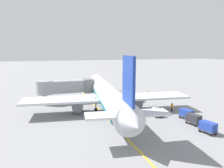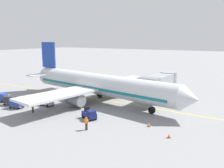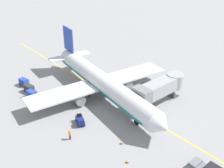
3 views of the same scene
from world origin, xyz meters
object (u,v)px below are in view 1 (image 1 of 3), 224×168
Objects in this scene: baggage_cart_third_in_train at (208,127)px; ground_crew_marshaller at (129,111)px; parked_airliner at (107,94)px; baggage_tug_trailing at (156,112)px; ground_crew_loader at (148,94)px; baggage_tug_lead at (138,98)px; baggage_cart_front at (186,113)px; pushback_tractor at (92,84)px; safety_cone_nose_right at (120,90)px; jet_bridge at (66,87)px; baggage_cart_second_in_train at (194,119)px; ground_crew_wing_walker at (172,107)px; safety_cone_nose_left at (118,93)px.

ground_crew_marshaller reaches higher than baggage_cart_third_in_train.
parked_airliner reaches higher than baggage_tug_trailing.
baggage_tug_trailing is 1.52× the size of ground_crew_loader.
baggage_tug_lead is 1.64× the size of ground_crew_loader.
baggage_tug_trailing is 4.94m from baggage_cart_front.
ground_crew_loader is at bearing 30.48° from parked_airliner.
parked_airliner is 10.38m from baggage_tug_lead.
parked_airliner is at bearing 142.72° from baggage_tug_trailing.
pushback_tractor is 10.62m from safety_cone_nose_right.
jet_bridge is 7.11× the size of ground_crew_loader.
baggage_cart_second_in_train is 10.40m from ground_crew_marshaller.
parked_airliner reaches higher than safety_cone_nose_right.
safety_cone_nose_right is at bearing 95.80° from ground_crew_wing_walker.
baggage_cart_front is 15.93m from ground_crew_loader.
parked_airliner is 14.57× the size of baggage_tug_trailing.
baggage_tug_lead is 12.00m from safety_cone_nose_right.
baggage_tug_lead reaches higher than safety_cone_nose_left.
pushback_tractor is 35.21m from baggage_cart_front.
baggage_tug_trailing reaches higher than safety_cone_nose_right.
baggage_tug_lead is 9.58m from ground_crew_wing_walker.
ground_crew_loader is at bearing 33.00° from baggage_tug_lead.
jet_bridge is 20.37× the size of safety_cone_nose_left.
ground_crew_marshaller is at bearing -130.17° from ground_crew_loader.
ground_crew_loader is 15.05m from ground_crew_marshaller.
baggage_tug_trailing is at bearing -94.70° from safety_cone_nose_right.
pushback_tractor reaches higher than baggage_cart_third_in_train.
jet_bridge is 19.17m from ground_crew_loader.
baggage_cart_front is (2.27, -13.56, 0.24)m from baggage_tug_lead.
baggage_cart_front is 1.76× the size of ground_crew_marshaller.
pushback_tractor is at bearing 105.31° from baggage_tug_lead.
ground_crew_wing_walker is (2.44, -9.26, 0.24)m from baggage_tug_lead.
pushback_tractor is at bearing 97.52° from baggage_tug_trailing.
jet_bridge is at bearing 133.01° from baggage_tug_trailing.
parked_airliner reaches higher than safety_cone_nose_left.
parked_airliner is 12.23m from ground_crew_wing_walker.
baggage_cart_front is 5.05× the size of safety_cone_nose_left.
ground_crew_loader reaches higher than baggage_cart_second_in_train.
baggage_tug_lead is (5.68, -20.74, -0.39)m from pushback_tractor.
jet_bridge is 14.47m from safety_cone_nose_left.
jet_bridge is at bearing 142.63° from ground_crew_wing_walker.
parked_airliner reaches higher than baggage_cart_second_in_train.
baggage_cart_front is at bearing 75.30° from baggage_cart_second_in_train.
ground_crew_wing_walker reaches higher than baggage_tug_lead.
baggage_cart_third_in_train reaches higher than safety_cone_nose_right.
pushback_tractor is (3.10, 25.69, -2.09)m from parked_airliner.
parked_airliner reaches higher than jet_bridge.
baggage_tug_lead is at bearing -74.69° from pushback_tractor.
baggage_tug_lead is (15.33, -4.31, -2.74)m from jet_bridge.
parked_airliner is 63.26× the size of safety_cone_nose_right.
baggage_cart_second_in_train is at bearing -84.38° from baggage_tug_lead.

